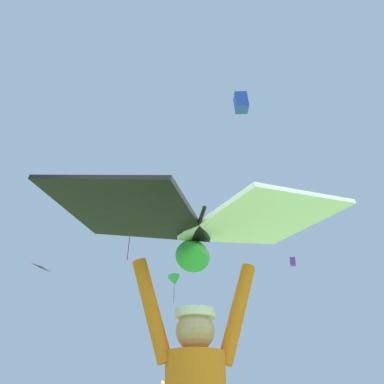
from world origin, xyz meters
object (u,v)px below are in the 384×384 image
(distant_kite_purple_low_left, at_px, (291,262))
(distant_kite_magenta_overhead_distant, at_px, (129,229))
(distant_kite_green_low_right, at_px, (173,281))
(distant_kite_black_mid_right, at_px, (40,267))
(distant_kite_blue_high_left, at_px, (240,103))
(held_stunt_kite, at_px, (195,222))

(distant_kite_purple_low_left, relative_size, distant_kite_magenta_overhead_distant, 0.24)
(distant_kite_purple_low_left, distance_m, distant_kite_green_low_right, 13.62)
(distant_kite_black_mid_right, height_order, distant_kite_green_low_right, distant_kite_green_low_right)
(distant_kite_black_mid_right, bearing_deg, distant_kite_magenta_overhead_distant, 71.04)
(distant_kite_purple_low_left, height_order, distant_kite_magenta_overhead_distant, distant_kite_magenta_overhead_distant)
(distant_kite_blue_high_left, distance_m, distant_kite_magenta_overhead_distant, 12.04)
(distant_kite_green_low_right, bearing_deg, distant_kite_purple_low_left, 37.63)
(distant_kite_black_mid_right, bearing_deg, held_stunt_kite, -62.92)
(distant_kite_purple_low_left, bearing_deg, distant_kite_black_mid_right, -138.62)
(held_stunt_kite, relative_size, distant_kite_black_mid_right, 2.14)
(distant_kite_black_mid_right, height_order, distant_kite_magenta_overhead_distant, distant_kite_magenta_overhead_distant)
(distant_kite_purple_low_left, xyz_separation_m, distant_kite_blue_high_left, (-6.12, -15.17, 4.11))
(distant_kite_blue_high_left, xyz_separation_m, distant_kite_magenta_overhead_distant, (-7.49, 8.40, -4.29))
(distant_kite_blue_high_left, bearing_deg, held_stunt_kite, -102.63)
(distant_kite_purple_low_left, bearing_deg, held_stunt_kite, -107.77)
(distant_kite_black_mid_right, relative_size, distant_kite_magenta_overhead_distant, 0.31)
(distant_kite_magenta_overhead_distant, bearing_deg, held_stunt_kite, -77.97)
(distant_kite_black_mid_right, relative_size, distant_kite_blue_high_left, 0.81)
(distant_kite_blue_high_left, height_order, distant_kite_magenta_overhead_distant, distant_kite_blue_high_left)
(held_stunt_kite, distance_m, distant_kite_black_mid_right, 16.44)
(distant_kite_purple_low_left, height_order, distant_kite_green_low_right, distant_kite_purple_low_left)
(distant_kite_green_low_right, height_order, distant_kite_magenta_overhead_distant, distant_kite_magenta_overhead_distant)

